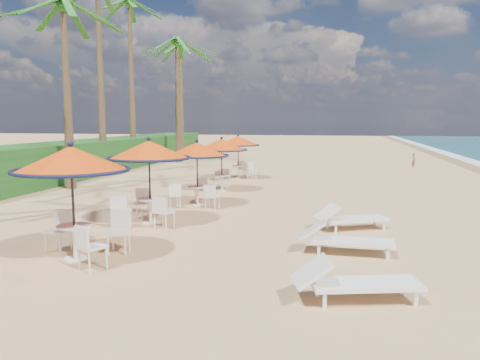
% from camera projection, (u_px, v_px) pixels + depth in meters
% --- Properties ---
extents(ground, '(160.00, 160.00, 0.00)m').
position_uv_depth(ground, '(331.00, 279.00, 8.73)').
color(ground, tan).
rests_on(ground, ground).
extents(scrub_hedge, '(3.00, 40.00, 1.80)m').
position_uv_depth(scrub_hedge, '(44.00, 163.00, 22.04)').
color(scrub_hedge, '#194716').
rests_on(scrub_hedge, ground).
extents(station_0, '(2.41, 2.41, 2.51)m').
position_uv_depth(station_0, '(74.00, 173.00, 9.75)').
color(station_0, black).
rests_on(station_0, ground).
extents(station_1, '(2.38, 2.38, 2.48)m').
position_uv_depth(station_1, '(148.00, 160.00, 13.13)').
color(station_1, black).
rests_on(station_1, ground).
extents(station_2, '(2.19, 2.19, 2.28)m').
position_uv_depth(station_2, '(197.00, 157.00, 15.94)').
color(station_2, black).
rests_on(station_2, ground).
extents(station_3, '(2.16, 2.16, 2.25)m').
position_uv_depth(station_3, '(221.00, 150.00, 19.38)').
color(station_3, black).
rests_on(station_3, ground).
extents(station_4, '(2.14, 2.14, 2.23)m').
position_uv_depth(station_4, '(240.00, 146.00, 23.38)').
color(station_4, black).
rests_on(station_4, ground).
extents(lounger_near, '(2.18, 1.17, 0.74)m').
position_uv_depth(lounger_near, '(353.00, 281.00, 7.59)').
color(lounger_near, white).
rests_on(lounger_near, ground).
extents(lounger_mid, '(2.06, 0.69, 0.74)m').
position_uv_depth(lounger_mid, '(343.00, 238.00, 10.32)').
color(lounger_mid, white).
rests_on(lounger_mid, ground).
extents(lounger_far, '(2.07, 1.43, 0.72)m').
position_uv_depth(lounger_far, '(349.00, 217.00, 12.57)').
color(lounger_far, white).
rests_on(lounger_far, ground).
extents(palm_3, '(5.00, 5.00, 7.85)m').
position_uv_depth(palm_3, '(63.00, 17.00, 19.23)').
color(palm_3, brown).
rests_on(palm_3, ground).
extents(palm_5, '(5.00, 5.00, 10.43)m').
position_uv_depth(palm_5, '(130.00, 14.00, 29.27)').
color(palm_5, brown).
rests_on(palm_5, ground).
extents(palm_6, '(5.00, 5.00, 8.35)m').
position_uv_depth(palm_6, '(177.00, 50.00, 31.53)').
color(palm_6, brown).
rests_on(palm_6, ground).
extents(palm_7, '(5.00, 5.00, 8.66)m').
position_uv_depth(palm_7, '(180.00, 54.00, 35.39)').
color(palm_7, brown).
rests_on(palm_7, ground).
extents(person, '(0.27, 0.38, 0.98)m').
position_uv_depth(person, '(414.00, 160.00, 28.84)').
color(person, '#8D5F48').
rests_on(person, ground).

